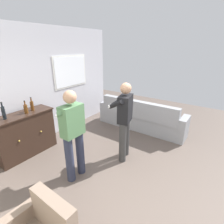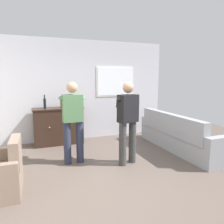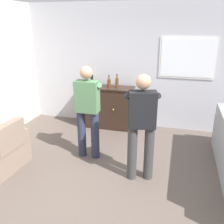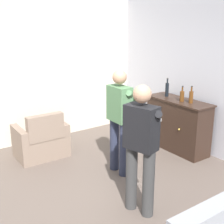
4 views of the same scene
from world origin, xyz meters
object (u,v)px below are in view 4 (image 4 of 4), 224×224
(sideboard_cabinet, at_px, (178,125))
(person_standing_right, at_px, (141,144))
(bottle_wine_green, at_px, (182,96))
(bottle_spirits_clear, at_px, (191,97))
(bottle_liquor_amber, at_px, (167,89))
(armchair, at_px, (42,142))
(person_standing_left, at_px, (120,117))

(sideboard_cabinet, xyz_separation_m, person_standing_right, (1.13, -1.88, 0.45))
(bottle_wine_green, relative_size, bottle_spirits_clear, 0.92)
(bottle_liquor_amber, relative_size, person_standing_right, 0.21)
(bottle_liquor_amber, bearing_deg, sideboard_cabinet, 0.21)
(armchair, bearing_deg, sideboard_cabinet, 62.54)
(sideboard_cabinet, height_order, bottle_spirits_clear, bottle_spirits_clear)
(bottle_wine_green, height_order, person_standing_left, person_standing_left)
(bottle_wine_green, height_order, person_standing_right, person_standing_right)
(bottle_wine_green, xyz_separation_m, bottle_spirits_clear, (0.17, 0.04, 0.01))
(sideboard_cabinet, relative_size, person_standing_right, 0.77)
(sideboard_cabinet, bearing_deg, armchair, -117.46)
(bottle_wine_green, bearing_deg, bottle_liquor_amber, 173.97)
(armchair, xyz_separation_m, bottle_liquor_amber, (0.84, 2.24, 0.83))
(armchair, height_order, person_standing_left, person_standing_left)
(armchair, distance_m, bottle_liquor_amber, 2.53)
(bottle_liquor_amber, height_order, bottle_spirits_clear, bottle_liquor_amber)
(armchair, distance_m, person_standing_right, 2.41)
(bottle_spirits_clear, bearing_deg, sideboard_cabinet, 179.15)
(person_standing_left, distance_m, person_standing_right, 1.11)
(armchair, bearing_deg, bottle_spirits_clear, 57.25)
(bottle_spirits_clear, xyz_separation_m, person_standing_right, (0.86, -1.88, -0.15))
(armchair, xyz_separation_m, sideboard_cabinet, (1.17, 2.24, 0.20))
(bottle_spirits_clear, height_order, person_standing_right, person_standing_right)
(bottle_liquor_amber, height_order, person_standing_right, person_standing_right)
(armchair, distance_m, sideboard_cabinet, 2.53)
(armchair, relative_size, sideboard_cabinet, 0.69)
(bottle_liquor_amber, bearing_deg, person_standing_left, -73.22)
(person_standing_left, relative_size, person_standing_right, 1.00)
(armchair, bearing_deg, person_standing_right, 8.88)
(bottle_liquor_amber, xyz_separation_m, bottle_spirits_clear, (0.60, -0.00, -0.03))
(sideboard_cabinet, xyz_separation_m, person_standing_left, (0.11, -1.45, 0.45))
(armchair, xyz_separation_m, person_standing_right, (2.30, 0.36, 0.65))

